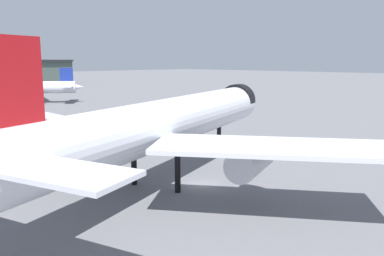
% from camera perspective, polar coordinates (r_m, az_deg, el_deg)
% --- Properties ---
extents(ground, '(900.00, 900.00, 0.00)m').
position_cam_1_polar(ground, '(47.88, 1.06, -8.30)').
color(ground, slate).
extents(airliner_near_gate, '(57.79, 51.48, 16.73)m').
position_cam_1_polar(airliner_near_gate, '(46.81, -4.07, 0.55)').
color(airliner_near_gate, silver).
rests_on(airliner_near_gate, ground).
extents(airliner_far_taxiway, '(37.35, 33.14, 12.35)m').
position_cam_1_polar(airliner_far_taxiway, '(149.03, -23.84, 5.43)').
color(airliner_far_taxiway, silver).
rests_on(airliner_far_taxiway, ground).
extents(traffic_cone_near_nose, '(0.48, 0.48, 0.60)m').
position_cam_1_polar(traffic_cone_near_nose, '(80.14, 0.74, -0.62)').
color(traffic_cone_near_nose, '#F2600C').
rests_on(traffic_cone_near_nose, ground).
extents(traffic_cone_wingtip, '(0.51, 0.51, 0.64)m').
position_cam_1_polar(traffic_cone_wingtip, '(68.16, 22.04, -3.23)').
color(traffic_cone_wingtip, '#F2600C').
rests_on(traffic_cone_wingtip, ground).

